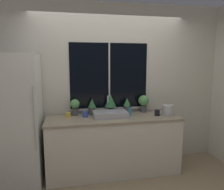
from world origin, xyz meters
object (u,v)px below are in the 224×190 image
object	(u,v)px
soap_bottle	(130,111)
mug_black	(157,113)
potted_plant_far_left	(75,106)
mug_blue	(85,114)
potted_plant_left	(92,106)
refrigerator	(18,120)
sink	(110,114)
potted_plant_center	(111,102)
potted_plant_far_right	(144,102)
potted_plant_right	(127,105)
mug_yellow	(68,115)
kettle	(168,110)

from	to	relation	value
soap_bottle	mug_black	xyz separation A→B (m)	(0.43, -0.09, -0.02)
potted_plant_far_left	mug_blue	world-z (taller)	potted_plant_far_left
potted_plant_left	refrigerator	bearing A→B (deg)	-166.78
refrigerator	sink	distance (m)	1.35
potted_plant_center	potted_plant_far_right	size ratio (longest dim) A/B	1.13
refrigerator	sink	xyz separation A→B (m)	(1.35, 0.04, 0.01)
potted_plant_far_right	mug_blue	bearing A→B (deg)	-171.70
potted_plant_left	potted_plant_right	xyz separation A→B (m)	(0.59, 0.00, -0.01)
potted_plant_center	mug_yellow	world-z (taller)	potted_plant_center
mug_yellow	potted_plant_center	bearing A→B (deg)	9.67
soap_bottle	mug_yellow	size ratio (longest dim) A/B	2.16
potted_plant_far_left	kettle	distance (m)	1.49
potted_plant_far_left	mug_blue	bearing A→B (deg)	-44.33
potted_plant_far_left	potted_plant_left	distance (m)	0.27
refrigerator	potted_plant_left	size ratio (longest dim) A/B	7.07
potted_plant_left	mug_yellow	distance (m)	0.42
soap_bottle	mug_yellow	bearing A→B (deg)	175.48
mug_black	potted_plant_right	bearing A→B (deg)	146.02
soap_bottle	potted_plant_center	bearing A→B (deg)	144.62
mug_yellow	kettle	xyz separation A→B (m)	(1.57, -0.17, 0.05)
soap_bottle	sink	bearing A→B (deg)	-176.95
potted_plant_far_left	potted_plant_center	xyz separation A→B (m)	(0.58, 0.00, 0.05)
potted_plant_center	kettle	size ratio (longest dim) A/B	1.77
refrigerator	sink	size ratio (longest dim) A/B	3.55
refrigerator	kettle	world-z (taller)	refrigerator
potted_plant_center	mug_black	size ratio (longest dim) A/B	3.48
refrigerator	mug_yellow	distance (m)	0.72
mug_blue	mug_black	xyz separation A→B (m)	(1.13, -0.14, 0.00)
refrigerator	mug_black	distance (m)	2.10
potted_plant_right	mug_blue	bearing A→B (deg)	-168.37
potted_plant_center	mug_blue	world-z (taller)	potted_plant_center
potted_plant_far_right	mug_blue	xyz separation A→B (m)	(-1.01, -0.15, -0.13)
potted_plant_left	mug_black	distance (m)	1.05
potted_plant_left	potted_plant_far_right	bearing A→B (deg)	0.00
soap_bottle	mug_black	bearing A→B (deg)	-11.76
soap_bottle	refrigerator	bearing A→B (deg)	-177.92
potted_plant_far_left	sink	bearing A→B (deg)	-21.71
soap_bottle	mug_black	world-z (taller)	soap_bottle
potted_plant_center	potted_plant_far_right	world-z (taller)	potted_plant_center
potted_plant_far_right	soap_bottle	world-z (taller)	potted_plant_far_right
refrigerator	potted_plant_far_left	world-z (taller)	refrigerator
mug_yellow	sink	bearing A→B (deg)	-8.29
potted_plant_center	potted_plant_far_right	bearing A→B (deg)	0.00
sink	kettle	size ratio (longest dim) A/B	2.86
kettle	potted_plant_center	bearing A→B (deg)	161.82
refrigerator	potted_plant_center	distance (m)	1.43
refrigerator	sink	world-z (taller)	refrigerator
potted_plant_right	mug_black	distance (m)	0.51
potted_plant_far_left	soap_bottle	xyz separation A→B (m)	(0.86, -0.19, -0.08)
potted_plant_center	mug_yellow	xyz separation A→B (m)	(-0.69, -0.12, -0.16)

